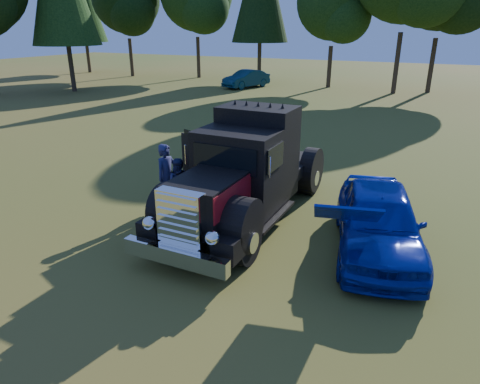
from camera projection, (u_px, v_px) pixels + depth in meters
name	position (u px, v px, depth m)	size (l,w,h in m)	color
ground	(173.00, 237.00, 10.91)	(120.00, 120.00, 0.00)	#395719
diamond_t_truck	(244.00, 176.00, 11.43)	(3.33, 7.16, 3.00)	black
hotrod_coupe	(378.00, 220.00, 9.97)	(2.95, 4.97, 1.89)	#07179C
spectator_near	(167.00, 177.00, 12.28)	(0.71, 0.47, 1.94)	#1F2F48
spectator_far	(181.00, 185.00, 12.15)	(0.77, 0.60, 1.58)	navy
distant_teal_car	(246.00, 79.00, 36.80)	(1.56, 4.46, 1.47)	#0B3742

